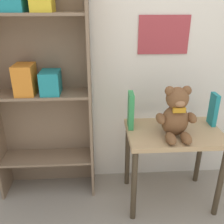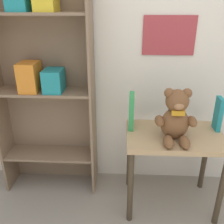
{
  "view_description": "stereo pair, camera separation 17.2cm",
  "coord_description": "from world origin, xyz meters",
  "px_view_note": "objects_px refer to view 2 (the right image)",
  "views": [
    {
      "loc": [
        -0.45,
        -0.35,
        1.42
      ],
      "look_at": [
        -0.35,
        1.22,
        0.73
      ],
      "focal_mm": 40.0,
      "sensor_mm": 36.0,
      "label": 1
    },
    {
      "loc": [
        -0.28,
        -0.35,
        1.42
      ],
      "look_at": [
        -0.35,
        1.22,
        0.73
      ],
      "focal_mm": 40.0,
      "sensor_mm": 36.0,
      "label": 2
    }
  ],
  "objects_px": {
    "book_standing_teal": "(218,114)",
    "bookshelf_side": "(44,77)",
    "display_table": "(174,146)",
    "book_standing_green": "(131,111)",
    "teddy_bear": "(176,117)",
    "book_standing_blue": "(175,115)"
  },
  "relations": [
    {
      "from": "book_standing_blue",
      "to": "teddy_bear",
      "type": "bearing_deg",
      "value": -101.18
    },
    {
      "from": "book_standing_green",
      "to": "book_standing_blue",
      "type": "relative_size",
      "value": 1.16
    },
    {
      "from": "bookshelf_side",
      "to": "book_standing_green",
      "type": "bearing_deg",
      "value": -11.39
    },
    {
      "from": "book_standing_green",
      "to": "book_standing_blue",
      "type": "bearing_deg",
      "value": 0.69
    },
    {
      "from": "bookshelf_side",
      "to": "display_table",
      "type": "relative_size",
      "value": 2.51
    },
    {
      "from": "bookshelf_side",
      "to": "book_standing_green",
      "type": "xyz_separation_m",
      "value": [
        0.64,
        -0.13,
        -0.2
      ]
    },
    {
      "from": "book_standing_teal",
      "to": "bookshelf_side",
      "type": "bearing_deg",
      "value": 175.39
    },
    {
      "from": "teddy_bear",
      "to": "book_standing_blue",
      "type": "relative_size",
      "value": 1.57
    },
    {
      "from": "bookshelf_side",
      "to": "display_table",
      "type": "xyz_separation_m",
      "value": [
        0.94,
        -0.21,
        -0.43
      ]
    },
    {
      "from": "teddy_bear",
      "to": "book_standing_green",
      "type": "xyz_separation_m",
      "value": [
        -0.28,
        0.15,
        -0.03
      ]
    },
    {
      "from": "bookshelf_side",
      "to": "book_standing_blue",
      "type": "relative_size",
      "value": 7.51
    },
    {
      "from": "bookshelf_side",
      "to": "teddy_bear",
      "type": "relative_size",
      "value": 4.79
    },
    {
      "from": "teddy_bear",
      "to": "book_standing_teal",
      "type": "relative_size",
      "value": 1.46
    },
    {
      "from": "teddy_bear",
      "to": "bookshelf_side",
      "type": "bearing_deg",
      "value": 162.88
    },
    {
      "from": "display_table",
      "to": "book_standing_teal",
      "type": "distance_m",
      "value": 0.38
    },
    {
      "from": "bookshelf_side",
      "to": "teddy_bear",
      "type": "distance_m",
      "value": 0.97
    },
    {
      "from": "display_table",
      "to": "book_standing_green",
      "type": "relative_size",
      "value": 2.58
    },
    {
      "from": "teddy_bear",
      "to": "book_standing_green",
      "type": "relative_size",
      "value": 1.35
    },
    {
      "from": "book_standing_green",
      "to": "book_standing_teal",
      "type": "xyz_separation_m",
      "value": [
        0.6,
        0.0,
        -0.01
      ]
    },
    {
      "from": "book_standing_teal",
      "to": "display_table",
      "type": "bearing_deg",
      "value": -162.76
    },
    {
      "from": "bookshelf_side",
      "to": "book_standing_green",
      "type": "height_order",
      "value": "bookshelf_side"
    },
    {
      "from": "book_standing_blue",
      "to": "book_standing_teal",
      "type": "bearing_deg",
      "value": -0.0
    }
  ]
}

